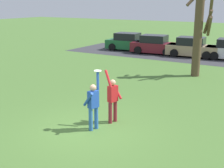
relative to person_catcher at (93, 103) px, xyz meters
The scene contains 9 objects.
ground_plane 1.00m from the person_catcher, 146.46° to the right, with size 120.00×120.00×0.00m, color #4C7533.
person_catcher is the anchor object (origin of this frame).
person_defender 0.96m from the person_catcher, 76.04° to the left, with size 0.53×0.62×2.04m.
frisbee_disc 1.13m from the person_catcher, 76.04° to the left, with size 0.26×0.26×0.02m, color white.
parked_car_green 18.40m from the person_catcher, 114.38° to the left, with size 4.24×2.31×1.59m.
parked_car_maroon 16.99m from the person_catcher, 106.20° to the left, with size 4.24×2.31×1.59m.
parked_car_tan 16.51m from the person_catcher, 95.28° to the left, with size 4.24×2.31×1.59m.
parking_strip 16.67m from the person_catcher, 89.13° to the left, with size 25.39×6.40×0.01m, color #38383D.
bare_tree_tall 10.13m from the person_catcher, 85.68° to the left, with size 1.72×1.36×5.47m.
Camera 1 is at (5.91, -8.17, 4.38)m, focal length 49.10 mm.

